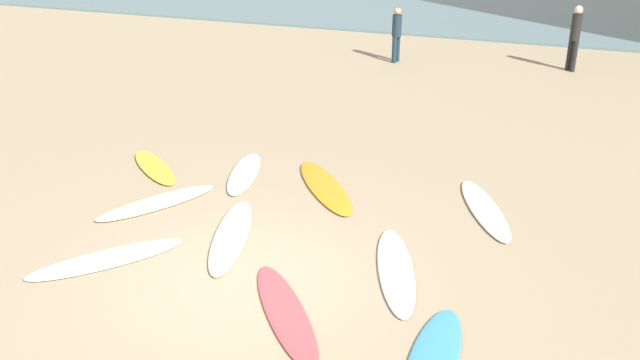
# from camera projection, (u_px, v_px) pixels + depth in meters

# --- Properties ---
(ground_plane) EXTENTS (120.00, 120.00, 0.00)m
(ground_plane) POSITION_uv_depth(u_px,v_px,m) (241.00, 280.00, 10.36)
(ground_plane) COLOR tan
(surfboard_0) EXTENTS (1.43, 2.42, 0.07)m
(surfboard_0) POSITION_uv_depth(u_px,v_px,m) (485.00, 209.00, 12.37)
(surfboard_0) COLOR silver
(surfboard_0) RESTS_ON ground_plane
(surfboard_1) EXTENTS (2.05, 2.18, 0.07)m
(surfboard_1) POSITION_uv_depth(u_px,v_px,m) (107.00, 259.00, 10.84)
(surfboard_1) COLOR white
(surfboard_1) RESTS_ON ground_plane
(surfboard_2) EXTENTS (0.61, 2.21, 0.06)m
(surfboard_2) POSITION_uv_depth(u_px,v_px,m) (433.00, 359.00, 8.68)
(surfboard_2) COLOR #43A2E5
(surfboard_2) RESTS_ON ground_plane
(surfboard_3) EXTENTS (1.90, 2.33, 0.06)m
(surfboard_3) POSITION_uv_depth(u_px,v_px,m) (286.00, 313.00, 9.56)
(surfboard_3) COLOR #D64F57
(surfboard_3) RESTS_ON ground_plane
(surfboard_4) EXTENTS (1.96, 2.37, 0.08)m
(surfboard_4) POSITION_uv_depth(u_px,v_px,m) (325.00, 187.00, 13.21)
(surfboard_4) COLOR gold
(surfboard_4) RESTS_ON ground_plane
(surfboard_5) EXTENTS (1.80, 1.67, 0.09)m
(surfboard_5) POSITION_uv_depth(u_px,v_px,m) (154.00, 167.00, 14.03)
(surfboard_5) COLOR yellow
(surfboard_5) RESTS_ON ground_plane
(surfboard_6) EXTENTS (1.19, 2.60, 0.08)m
(surfboard_6) POSITION_uv_depth(u_px,v_px,m) (231.00, 235.00, 11.50)
(surfboard_6) COLOR silver
(surfboard_6) RESTS_ON ground_plane
(surfboard_7) EXTENTS (1.73, 2.23, 0.09)m
(surfboard_7) POSITION_uv_depth(u_px,v_px,m) (157.00, 203.00, 12.60)
(surfboard_7) COLOR #F8E7CB
(surfboard_7) RESTS_ON ground_plane
(surfboard_8) EXTENTS (0.97, 2.11, 0.08)m
(surfboard_8) POSITION_uv_depth(u_px,v_px,m) (244.00, 173.00, 13.78)
(surfboard_8) COLOR white
(surfboard_8) RESTS_ON ground_plane
(surfboard_9) EXTENTS (1.28, 2.55, 0.07)m
(surfboard_9) POSITION_uv_depth(u_px,v_px,m) (396.00, 270.00, 10.55)
(surfboard_9) COLOR silver
(surfboard_9) RESTS_ON ground_plane
(beachgoer_near) EXTENTS (0.34, 0.34, 1.63)m
(beachgoer_near) POSITION_uv_depth(u_px,v_px,m) (397.00, 32.00, 21.06)
(beachgoer_near) COLOR #1E3342
(beachgoer_near) RESTS_ON ground_plane
(beachgoer_mid) EXTENTS (0.40, 0.40, 1.87)m
(beachgoer_mid) POSITION_uv_depth(u_px,v_px,m) (575.00, 34.00, 20.11)
(beachgoer_mid) COLOR black
(beachgoer_mid) RESTS_ON ground_plane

